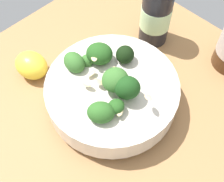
{
  "coord_description": "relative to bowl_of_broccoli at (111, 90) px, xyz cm",
  "views": [
    {
      "loc": [
        17.95,
        -18.47,
        46.21
      ],
      "look_at": [
        -1.59,
        1.22,
        4.0
      ],
      "focal_mm": 47.37,
      "sensor_mm": 36.0,
      "label": 1
    }
  ],
  "objects": [
    {
      "name": "bowl_of_broccoli",
      "position": [
        0.0,
        0.0,
        0.0
      ],
      "size": [
        22.56,
        22.56,
        11.53
      ],
      "color": "silver",
      "rests_on": "ground_plane"
    },
    {
      "name": "lemon_wedge",
      "position": [
        -15.43,
        -5.85,
        -1.67
      ],
      "size": [
        7.46,
        6.51,
        5.02
      ],
      "primitive_type": "ellipsoid",
      "rotation": [
        0.0,
        0.0,
        3.34
      ],
      "color": "yellow",
      "rests_on": "ground_plane"
    },
    {
      "name": "bottle_short",
      "position": [
        -5.21,
        17.53,
        3.06
      ],
      "size": [
        6.02,
        6.02,
        15.75
      ],
      "color": "black",
      "rests_on": "ground_plane"
    },
    {
      "name": "ground_plane",
      "position": [
        1.7,
        -1.18,
        -5.9
      ],
      "size": [
        62.21,
        62.21,
        3.45
      ],
      "primitive_type": "cube",
      "color": "#996D42"
    }
  ]
}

